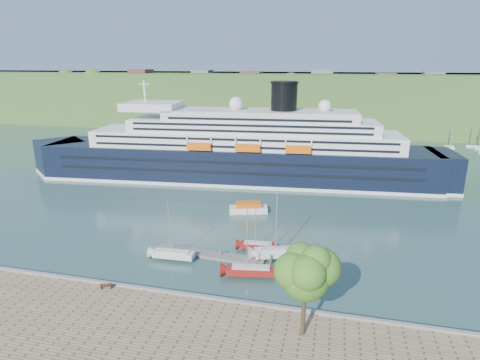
% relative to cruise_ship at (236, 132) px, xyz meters
% --- Properties ---
extents(ground, '(400.00, 400.00, 0.00)m').
position_rel_cruise_ship_xyz_m(ground, '(6.48, -54.12, -12.27)').
color(ground, '#2C4E49').
rests_on(ground, ground).
extents(far_hillside, '(400.00, 50.00, 24.00)m').
position_rel_cruise_ship_xyz_m(far_hillside, '(6.48, 90.88, -0.27)').
color(far_hillside, '#325823').
rests_on(far_hillside, ground).
extents(quay_coping, '(220.00, 0.50, 0.30)m').
position_rel_cruise_ship_xyz_m(quay_coping, '(6.48, -54.32, -11.12)').
color(quay_coping, slate).
rests_on(quay_coping, promenade).
extents(cruise_ship, '(110.26, 25.70, 24.54)m').
position_rel_cruise_ship_xyz_m(cruise_ship, '(0.00, 0.00, 0.00)').
color(cruise_ship, black).
rests_on(cruise_ship, ground).
extents(park_bench, '(1.60, 1.09, 0.95)m').
position_rel_cruise_ship_xyz_m(park_bench, '(-3.09, -55.32, -10.79)').
color(park_bench, '#442213').
rests_on(park_bench, promenade).
extents(promenade_tree, '(6.78, 6.78, 11.24)m').
position_rel_cruise_ship_xyz_m(promenade_tree, '(21.99, -58.37, -5.65)').
color(promenade_tree, '#2F6A1C').
rests_on(promenade_tree, promenade).
extents(floating_pontoon, '(17.71, 3.13, 0.39)m').
position_rel_cruise_ship_xyz_m(floating_pontoon, '(6.13, -41.83, -12.07)').
color(floating_pontoon, slate).
rests_on(floating_pontoon, ground).
extents(sailboat_white_near, '(6.98, 2.21, 8.92)m').
position_rel_cruise_ship_xyz_m(sailboat_white_near, '(1.45, -44.29, -7.81)').
color(sailboat_white_near, silver).
rests_on(sailboat_white_near, ground).
extents(sailboat_red, '(7.70, 3.22, 9.65)m').
position_rel_cruise_ship_xyz_m(sailboat_red, '(13.82, -46.48, -7.44)').
color(sailboat_red, maroon).
rests_on(sailboat_red, ground).
extents(sailboat_white_far, '(8.55, 4.74, 10.66)m').
position_rel_cruise_ship_xyz_m(sailboat_white_far, '(16.89, -40.25, -6.94)').
color(sailboat_white_far, silver).
rests_on(sailboat_white_far, ground).
extents(tender_launch, '(8.00, 4.66, 2.09)m').
position_rel_cruise_ship_xyz_m(tender_launch, '(8.04, -22.16, -11.22)').
color(tender_launch, '#E95D0D').
rests_on(tender_launch, ground).
extents(sailboat_extra, '(6.33, 2.27, 8.01)m').
position_rel_cruise_ship_xyz_m(sailboat_extra, '(13.18, -38.13, -8.26)').
color(sailboat_extra, maroon).
rests_on(sailboat_extra, ground).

